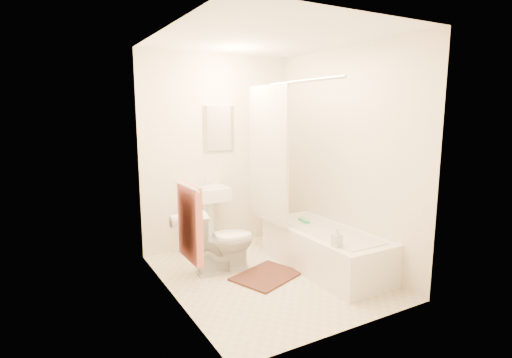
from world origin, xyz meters
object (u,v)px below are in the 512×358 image
bath_mat (267,276)px  soap_bottle (337,238)px  bathtub (325,249)px  toilet (222,241)px  sink (209,216)px

bath_mat → soap_bottle: soap_bottle is taller
bath_mat → soap_bottle: 0.89m
bath_mat → soap_bottle: size_ratio=3.71×
bath_mat → bathtub: bearing=-8.7°
toilet → bathtub: (1.01, -0.48, -0.12)m
toilet → sink: (0.13, 0.67, 0.10)m
sink → bath_mat: size_ratio=1.31×
soap_bottle → bathtub: bearing=62.4°
sink → bath_mat: 1.14m
sink → soap_bottle: sink is taller
sink → soap_bottle: bearing=-68.0°
soap_bottle → sink: bearing=111.3°
sink → soap_bottle: (0.63, -1.62, 0.09)m
bathtub → soap_bottle: (-0.25, -0.48, 0.31)m
toilet → sink: bearing=-3.4°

